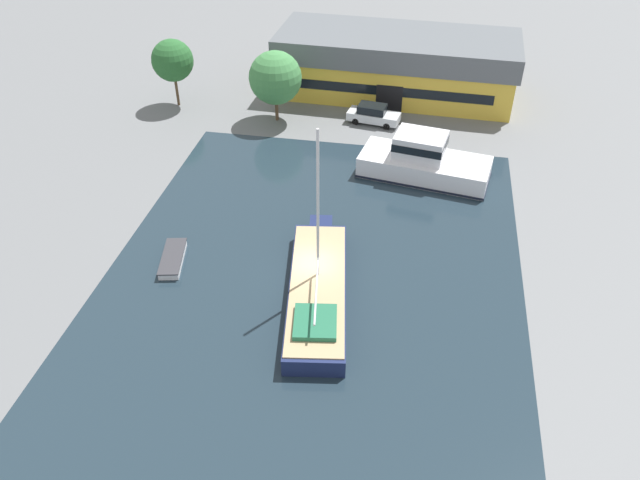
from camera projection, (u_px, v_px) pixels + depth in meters
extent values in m
plane|color=slate|center=(312.00, 278.00, 38.62)|extent=(440.00, 440.00, 0.00)
cube|color=#1E2D38|center=(312.00, 278.00, 38.62)|extent=(25.63, 35.04, 0.01)
cube|color=gold|center=(395.00, 75.00, 59.68)|extent=(22.00, 9.54, 3.55)
cube|color=#565B60|center=(398.00, 46.00, 57.97)|extent=(22.66, 9.82, 2.10)
cube|color=black|center=(389.00, 99.00, 56.61)|extent=(2.40, 0.16, 2.48)
cube|color=black|center=(390.00, 91.00, 56.18)|extent=(18.41, 0.77, 0.89)
cylinder|color=brown|center=(277.00, 108.00, 55.29)|extent=(0.30, 0.30, 2.25)
sphere|color=#428447|center=(275.00, 78.00, 53.57)|extent=(4.59, 4.59, 4.59)
cylinder|color=brown|center=(177.00, 90.00, 57.58)|extent=(0.25, 0.25, 2.89)
sphere|color=#28602D|center=(172.00, 60.00, 55.86)|extent=(3.76, 3.76, 3.76)
cube|color=silver|center=(374.00, 116.00, 55.08)|extent=(4.79, 2.49, 0.73)
cube|color=black|center=(372.00, 109.00, 54.70)|extent=(2.59, 1.93, 0.68)
cube|color=black|center=(385.00, 111.00, 54.40)|extent=(0.27, 1.42, 0.54)
cylinder|color=black|center=(391.00, 119.00, 55.51)|extent=(0.62, 0.29, 0.60)
cylinder|color=black|center=(387.00, 126.00, 54.32)|extent=(0.62, 0.29, 0.60)
cylinder|color=black|center=(361.00, 114.00, 56.26)|extent=(0.62, 0.29, 0.60)
cylinder|color=black|center=(356.00, 121.00, 55.07)|extent=(0.62, 0.29, 0.60)
cube|color=#19234C|center=(317.00, 292.00, 36.74)|extent=(5.03, 12.30, 1.11)
cube|color=#19234C|center=(321.00, 227.00, 41.97)|extent=(1.65, 1.41, 1.11)
cube|color=tan|center=(317.00, 285.00, 36.38)|extent=(4.83, 11.81, 0.08)
cylinder|color=silver|center=(318.00, 208.00, 34.18)|extent=(0.16, 0.16, 9.57)
cylinder|color=silver|center=(316.00, 290.00, 34.27)|extent=(0.91, 5.33, 0.12)
cube|color=#236647|center=(315.00, 322.00, 33.65)|extent=(2.68, 2.94, 0.30)
cube|color=white|center=(424.00, 167.00, 47.76)|extent=(10.28, 5.56, 1.63)
cube|color=black|center=(423.00, 174.00, 48.17)|extent=(10.39, 5.65, 0.18)
cube|color=silver|center=(420.00, 146.00, 46.84)|extent=(4.14, 3.44, 1.87)
cube|color=black|center=(420.00, 143.00, 46.73)|extent=(4.22, 3.53, 0.60)
cube|color=white|center=(173.00, 259.00, 39.74)|extent=(1.95, 3.77, 0.44)
cube|color=#333338|center=(172.00, 256.00, 39.58)|extent=(2.05, 3.93, 0.08)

